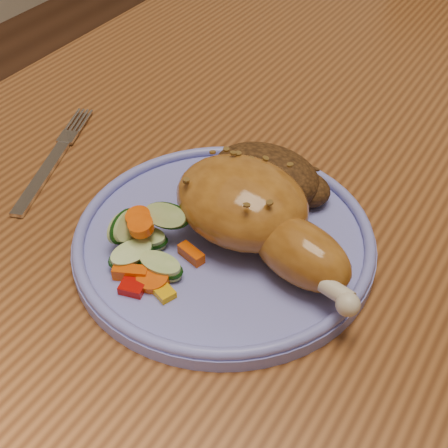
# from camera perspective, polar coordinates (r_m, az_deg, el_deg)

# --- Properties ---
(dining_table) EXTENTS (0.90, 1.40, 0.75)m
(dining_table) POSITION_cam_1_polar(r_m,az_deg,el_deg) (0.64, 8.99, -4.82)
(dining_table) COLOR brown
(dining_table) RESTS_ON ground
(plate) EXTENTS (0.26, 0.26, 0.01)m
(plate) POSITION_cam_1_polar(r_m,az_deg,el_deg) (0.54, -0.00, -1.65)
(plate) COLOR #7679D7
(plate) RESTS_ON dining_table
(plate_rim) EXTENTS (0.26, 0.26, 0.01)m
(plate_rim) POSITION_cam_1_polar(r_m,az_deg,el_deg) (0.54, -0.00, -0.80)
(plate_rim) COLOR #7679D7
(plate_rim) RESTS_ON plate
(chicken_leg) EXTENTS (0.19, 0.11, 0.06)m
(chicken_leg) POSITION_cam_1_polar(r_m,az_deg,el_deg) (0.52, 2.88, 0.96)
(chicken_leg) COLOR #AB6923
(chicken_leg) RESTS_ON plate
(rice_pilaf) EXTENTS (0.11, 0.08, 0.05)m
(rice_pilaf) POSITION_cam_1_polar(r_m,az_deg,el_deg) (0.58, 4.06, 4.33)
(rice_pilaf) COLOR #472911
(rice_pilaf) RESTS_ON plate
(vegetable_pile) EXTENTS (0.09, 0.09, 0.05)m
(vegetable_pile) POSITION_cam_1_polar(r_m,az_deg,el_deg) (0.52, -7.23, -1.72)
(vegetable_pile) COLOR #A50A05
(vegetable_pile) RESTS_ON plate
(fork) EXTENTS (0.07, 0.16, 0.00)m
(fork) POSITION_cam_1_polar(r_m,az_deg,el_deg) (0.66, -15.48, 5.51)
(fork) COLOR silver
(fork) RESTS_ON dining_table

